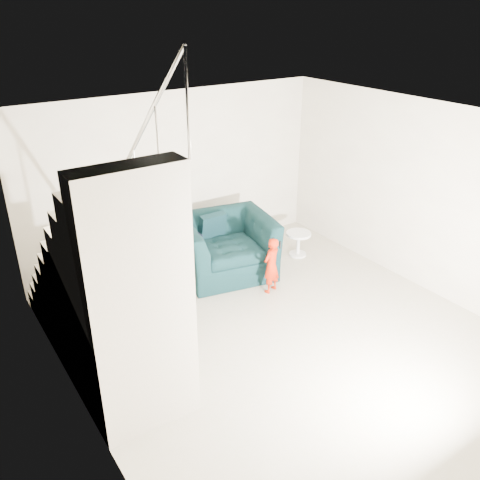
# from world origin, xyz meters

# --- Properties ---
(floor) EXTENTS (5.50, 5.50, 0.00)m
(floor) POSITION_xyz_m (0.00, 0.00, 0.00)
(floor) COLOR #9D9479
(floor) RESTS_ON ground
(ceiling) EXTENTS (5.50, 5.50, 0.00)m
(ceiling) POSITION_xyz_m (0.00, 0.00, 2.70)
(ceiling) COLOR silver
(ceiling) RESTS_ON back_wall
(back_wall) EXTENTS (5.00, 0.00, 5.00)m
(back_wall) POSITION_xyz_m (0.00, 2.75, 1.35)
(back_wall) COLOR #B9A996
(back_wall) RESTS_ON floor
(left_wall) EXTENTS (0.00, 5.50, 5.50)m
(left_wall) POSITION_xyz_m (-2.50, 0.00, 1.35)
(left_wall) COLOR #B9A996
(left_wall) RESTS_ON floor
(right_wall) EXTENTS (0.00, 5.50, 5.50)m
(right_wall) POSITION_xyz_m (2.50, 0.00, 1.35)
(right_wall) COLOR #B9A996
(right_wall) RESTS_ON floor
(armchair) EXTENTS (1.61, 1.48, 0.91)m
(armchair) POSITION_xyz_m (0.31, 1.84, 0.45)
(armchair) COLOR black
(armchair) RESTS_ON floor
(toddler) EXTENTS (0.36, 0.29, 0.85)m
(toddler) POSITION_xyz_m (0.55, 0.98, 0.42)
(toddler) COLOR #9A0604
(toddler) RESTS_ON floor
(side_table) EXTENTS (0.41, 0.41, 0.41)m
(side_table) POSITION_xyz_m (1.63, 1.65, 0.28)
(side_table) COLOR silver
(side_table) RESTS_ON floor
(staircase) EXTENTS (1.02, 3.03, 3.62)m
(staircase) POSITION_xyz_m (-2.00, 0.55, 0.95)
(staircase) COLOR #ADA089
(staircase) RESTS_ON floor
(cushion) EXTENTS (0.42, 0.20, 0.42)m
(cushion) POSITION_xyz_m (0.26, 2.14, 0.70)
(cushion) COLOR black
(cushion) RESTS_ON armchair
(throw) EXTENTS (0.06, 0.55, 0.62)m
(throw) POSITION_xyz_m (-0.26, 1.85, 0.57)
(throw) COLOR black
(throw) RESTS_ON armchair
(phone) EXTENTS (0.04, 0.05, 0.10)m
(phone) POSITION_xyz_m (0.66, 0.94, 0.74)
(phone) COLOR black
(phone) RESTS_ON toddler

